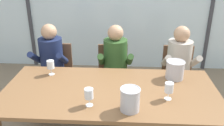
{
  "coord_description": "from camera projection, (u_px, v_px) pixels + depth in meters",
  "views": [
    {
      "loc": [
        0.15,
        -2.19,
        2.02
      ],
      "look_at": [
        0.0,
        0.35,
        0.91
      ],
      "focal_mm": 38.95,
      "sensor_mm": 36.0,
      "label": 1
    }
  ],
  "objects": [
    {
      "name": "chair_left_of_center",
      "position": [
        113.0,
        71.0,
        3.47
      ],
      "size": [
        0.49,
        0.49,
        0.89
      ],
      "rotation": [
        0.0,
        0.0,
        0.13
      ],
      "color": "brown",
      "rests_on": "ground"
    },
    {
      "name": "chair_near_curtain",
      "position": [
        57.0,
        70.0,
        3.49
      ],
      "size": [
        0.45,
        0.45,
        0.89
      ],
      "rotation": [
        0.0,
        0.0,
        0.01
      ],
      "color": "brown",
      "rests_on": "ground"
    },
    {
      "name": "person_olive_shirt",
      "position": [
        115.0,
        64.0,
        3.27
      ],
      "size": [
        0.48,
        0.62,
        1.21
      ],
      "rotation": [
        0.0,
        0.0,
        0.05
      ],
      "color": "#2D5123",
      "rests_on": "ground"
    },
    {
      "name": "wine_glass_by_left_taster",
      "position": [
        169.0,
        88.0,
        2.31
      ],
      "size": [
        0.08,
        0.08,
        0.17
      ],
      "color": "silver",
      "rests_on": "dining_table"
    },
    {
      "name": "ground",
      "position": [
        115.0,
        100.0,
        3.73
      ],
      "size": [
        14.0,
        14.0,
        0.0
      ],
      "primitive_type": "plane",
      "color": "#847056"
    },
    {
      "name": "window_mullion_left",
      "position": [
        28.0,
        0.0,
        4.46
      ],
      "size": [
        0.06,
        0.06,
        2.6
      ],
      "primitive_type": "cube",
      "color": "#38383D",
      "rests_on": "ground"
    },
    {
      "name": "wine_glass_center_pour",
      "position": [
        89.0,
        94.0,
        2.21
      ],
      "size": [
        0.08,
        0.08,
        0.17
      ],
      "color": "silver",
      "rests_on": "dining_table"
    },
    {
      "name": "chair_center",
      "position": [
        177.0,
        73.0,
        3.42
      ],
      "size": [
        0.45,
        0.45,
        0.89
      ],
      "rotation": [
        0.0,
        0.0,
        -0.02
      ],
      "color": "brown",
      "rests_on": "ground"
    },
    {
      "name": "dining_table",
      "position": [
        110.0,
        95.0,
        2.54
      ],
      "size": [
        2.23,
        1.06,
        0.76
      ],
      "color": "brown",
      "rests_on": "ground"
    },
    {
      "name": "ice_bucket_primary",
      "position": [
        175.0,
        70.0,
        2.72
      ],
      "size": [
        0.21,
        0.21,
        0.21
      ],
      "color": "#B7B7BC",
      "rests_on": "dining_table"
    },
    {
      "name": "person_beige_jumper",
      "position": [
        180.0,
        65.0,
        3.23
      ],
      "size": [
        0.46,
        0.61,
        1.21
      ],
      "rotation": [
        0.0,
        0.0,
        0.01
      ],
      "color": "#B7AD9E",
      "rests_on": "ground"
    },
    {
      "name": "wine_glass_near_bucket",
      "position": [
        51.0,
        65.0,
        2.8
      ],
      "size": [
        0.08,
        0.08,
        0.17
      ],
      "color": "silver",
      "rests_on": "dining_table"
    },
    {
      "name": "window_glass_panel",
      "position": [
        118.0,
        0.0,
        4.39
      ],
      "size": [
        7.43,
        0.03,
        2.6
      ],
      "primitive_type": "cube",
      "color": "silver",
      "rests_on": "ground"
    },
    {
      "name": "person_navy_polo",
      "position": [
        50.0,
        62.0,
        3.32
      ],
      "size": [
        0.47,
        0.62,
        1.21
      ],
      "rotation": [
        0.0,
        0.0,
        -0.02
      ],
      "color": "#192347",
      "rests_on": "ground"
    },
    {
      "name": "window_mullion_right",
      "position": [
        213.0,
        1.0,
        4.28
      ],
      "size": [
        0.06,
        0.06,
        2.6
      ],
      "primitive_type": "cube",
      "color": "#38383D",
      "rests_on": "ground"
    },
    {
      "name": "ice_bucket_secondary",
      "position": [
        130.0,
        99.0,
        2.14
      ],
      "size": [
        0.18,
        0.18,
        0.22
      ],
      "color": "#B7B7BC",
      "rests_on": "dining_table"
    }
  ]
}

